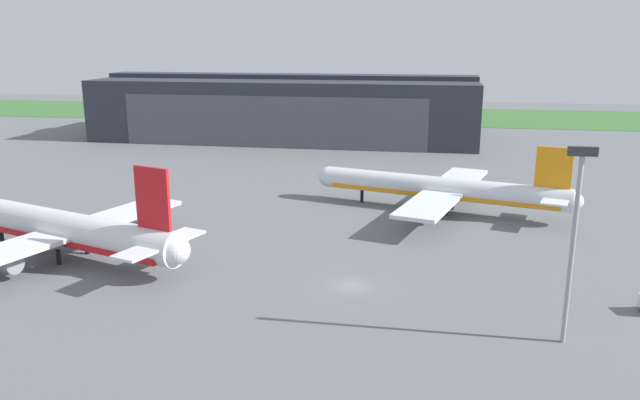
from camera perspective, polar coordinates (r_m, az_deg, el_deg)
ground_plane at (r=70.18m, az=2.91°, el=-7.82°), size 440.00×440.00×0.00m
grass_field_strip at (r=228.60m, az=8.30°, el=7.67°), size 440.00×56.00×0.08m
maintenance_hangar at (r=175.93m, az=-2.89°, el=8.48°), size 102.50×38.56×17.42m
airliner_near_right at (r=84.08m, az=-22.57°, el=-2.43°), size 38.51×35.90×13.08m
airliner_far_left at (r=100.42m, az=11.09°, el=1.01°), size 41.12×36.23×11.58m
apron_light_mast at (r=58.21m, az=22.30°, el=-2.61°), size 2.40×0.50×17.96m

